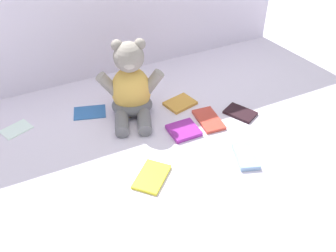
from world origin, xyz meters
name	(u,v)px	position (x,y,z in m)	size (l,w,h in m)	color
ground_plane	(159,131)	(0.00, 0.00, 0.00)	(3.20, 3.20, 0.00)	silver
teddy_bear	(131,88)	(-0.04, 0.14, 0.11)	(0.24, 0.25, 0.30)	#E5B24C
book_case_1	(184,130)	(0.08, -0.04, 0.01)	(0.10, 0.10, 0.01)	#8F2391
book_case_2	(152,177)	(-0.12, -0.20, 0.01)	(0.08, 0.13, 0.01)	yellow
book_case_3	(240,113)	(0.32, -0.04, 0.01)	(0.07, 0.11, 0.01)	black
book_case_4	(180,103)	(0.14, 0.11, 0.01)	(0.08, 0.11, 0.01)	gold
book_case_5	(246,156)	(0.20, -0.25, 0.01)	(0.07, 0.12, 0.02)	#85ABD3
book_case_6	(16,129)	(-0.46, 0.23, 0.00)	(0.07, 0.10, 0.01)	white
book_case_7	(90,112)	(-0.19, 0.21, 0.00)	(0.08, 0.12, 0.01)	#295FA3
book_case_8	(209,120)	(0.19, -0.03, 0.01)	(0.08, 0.14, 0.01)	#BE3C2E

